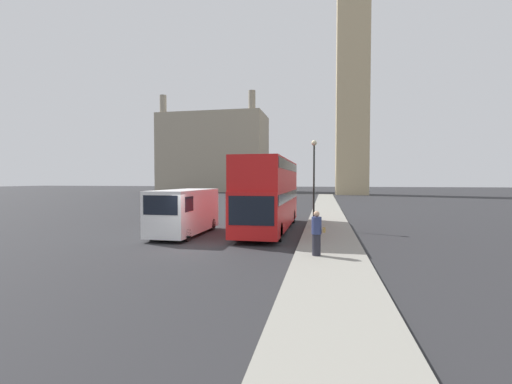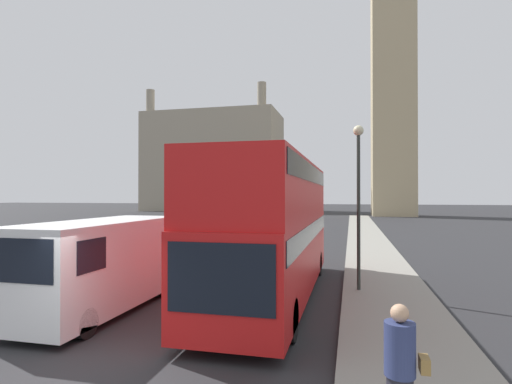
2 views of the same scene
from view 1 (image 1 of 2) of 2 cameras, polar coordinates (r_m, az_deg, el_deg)
The scene contains 9 objects.
ground_plane at distance 16.62m, azimuth -10.99°, elevation -9.22°, with size 300.00×300.00×0.00m, color #28282B.
sidewalk_strip at distance 15.40m, azimuth 12.23°, elevation -9.85°, with size 2.94×120.00×0.15m.
clock_tower at distance 85.15m, azimuth 15.85°, elevation 24.77°, with size 7.34×7.51×70.72m.
building_block_distant at distance 98.31m, azimuth -6.98°, elevation 6.41°, with size 29.01×15.05×26.18m.
red_double_decker_bus at distance 21.95m, azimuth 2.28°, elevation 0.09°, with size 2.60×11.28×4.48m.
white_van at distance 20.48m, azimuth -11.91°, elevation -3.09°, with size 2.22×6.10×2.66m.
pedestrian at distance 14.23m, azimuth 10.07°, elevation -6.80°, with size 0.56×0.40×1.82m.
street_lamp at distance 22.73m, azimuth 9.64°, elevation 3.64°, with size 0.36×0.36×5.68m.
parked_sedan at distance 46.66m, azimuth -0.25°, elevation -1.15°, with size 1.77×4.55×1.42m.
Camera 1 is at (6.21, -15.08, 3.23)m, focal length 24.00 mm.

